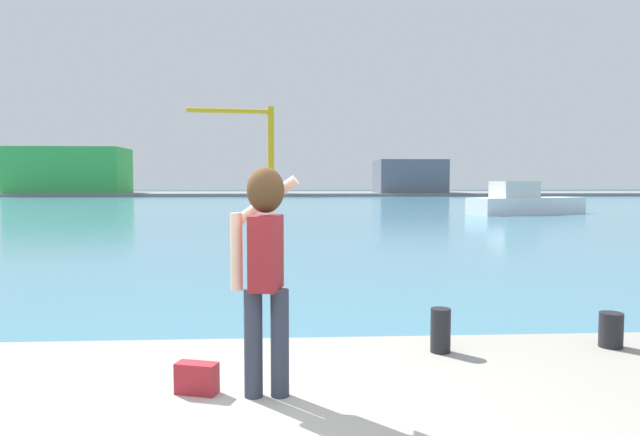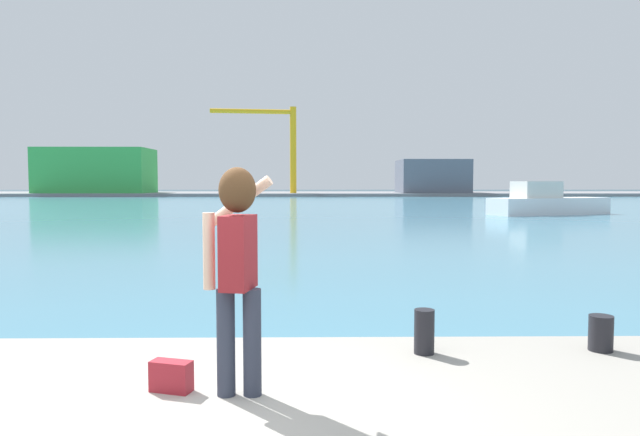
{
  "view_description": "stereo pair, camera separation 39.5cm",
  "coord_description": "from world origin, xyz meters",
  "px_view_note": "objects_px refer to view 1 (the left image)",
  "views": [
    {
      "loc": [
        0.48,
        -3.9,
        2.23
      ],
      "look_at": [
        1.01,
        5.29,
        1.65
      ],
      "focal_mm": 32.13,
      "sensor_mm": 36.0,
      "label": 1
    },
    {
      "loc": [
        0.87,
        -3.92,
        2.23
      ],
      "look_at": [
        1.01,
        5.29,
        1.65
      ],
      "focal_mm": 32.13,
      "sensor_mm": 36.0,
      "label": 2
    }
  ],
  "objects_px": {
    "boat_moored": "(524,202)",
    "warehouse_right": "(409,176)",
    "person_photographer": "(265,257)",
    "warehouse_left": "(70,170)",
    "harbor_bollard_2": "(611,330)",
    "handbag": "(197,378)",
    "port_crane": "(258,138)",
    "harbor_bollard": "(441,330)"
  },
  "relations": [
    {
      "from": "person_photographer",
      "to": "handbag",
      "type": "xyz_separation_m",
      "value": [
        -0.53,
        0.08,
        -0.95
      ]
    },
    {
      "from": "handbag",
      "to": "harbor_bollard",
      "type": "height_order",
      "value": "harbor_bollard"
    },
    {
      "from": "boat_moored",
      "to": "warehouse_left",
      "type": "distance_m",
      "value": 73.73
    },
    {
      "from": "harbor_bollard",
      "to": "boat_moored",
      "type": "height_order",
      "value": "boat_moored"
    },
    {
      "from": "boat_moored",
      "to": "warehouse_left",
      "type": "bearing_deg",
      "value": 114.32
    },
    {
      "from": "handbag",
      "to": "warehouse_right",
      "type": "bearing_deg",
      "value": 76.82
    },
    {
      "from": "harbor_bollard",
      "to": "warehouse_left",
      "type": "height_order",
      "value": "warehouse_left"
    },
    {
      "from": "boat_moored",
      "to": "person_photographer",
      "type": "bearing_deg",
      "value": -134.5
    },
    {
      "from": "person_photographer",
      "to": "port_crane",
      "type": "distance_m",
      "value": 85.58
    },
    {
      "from": "handbag",
      "to": "harbor_bollard_2",
      "type": "relative_size",
      "value": 0.93
    },
    {
      "from": "port_crane",
      "to": "harbor_bollard",
      "type": "bearing_deg",
      "value": -85.96
    },
    {
      "from": "harbor_bollard",
      "to": "boat_moored",
      "type": "xyz_separation_m",
      "value": [
        14.82,
        33.14,
        0.01
      ]
    },
    {
      "from": "warehouse_left",
      "to": "warehouse_right",
      "type": "bearing_deg",
      "value": -0.28
    },
    {
      "from": "handbag",
      "to": "warehouse_right",
      "type": "relative_size",
      "value": 0.03
    },
    {
      "from": "harbor_bollard",
      "to": "port_crane",
      "type": "relative_size",
      "value": 0.03
    },
    {
      "from": "person_photographer",
      "to": "boat_moored",
      "type": "bearing_deg",
      "value": -14.12
    },
    {
      "from": "handbag",
      "to": "warehouse_right",
      "type": "height_order",
      "value": "warehouse_right"
    },
    {
      "from": "handbag",
      "to": "warehouse_left",
      "type": "distance_m",
      "value": 94.04
    },
    {
      "from": "warehouse_left",
      "to": "boat_moored",
      "type": "bearing_deg",
      "value": -46.88
    },
    {
      "from": "handbag",
      "to": "harbor_bollard_2",
      "type": "xyz_separation_m",
      "value": [
        3.89,
        1.02,
        0.05
      ]
    },
    {
      "from": "handbag",
      "to": "boat_moored",
      "type": "distance_m",
      "value": 38.09
    },
    {
      "from": "person_photographer",
      "to": "warehouse_left",
      "type": "relative_size",
      "value": 0.1
    },
    {
      "from": "person_photographer",
      "to": "warehouse_right",
      "type": "xyz_separation_m",
      "value": [
        19.98,
        87.68,
        1.45
      ]
    },
    {
      "from": "person_photographer",
      "to": "warehouse_left",
      "type": "distance_m",
      "value": 94.28
    },
    {
      "from": "handbag",
      "to": "port_crane",
      "type": "xyz_separation_m",
      "value": [
        -3.78,
        85.07,
        8.34
      ]
    },
    {
      "from": "person_photographer",
      "to": "handbag",
      "type": "height_order",
      "value": "person_photographer"
    },
    {
      "from": "handbag",
      "to": "harbor_bollard_2",
      "type": "height_order",
      "value": "harbor_bollard_2"
    },
    {
      "from": "warehouse_right",
      "to": "port_crane",
      "type": "bearing_deg",
      "value": -174.06
    },
    {
      "from": "boat_moored",
      "to": "port_crane",
      "type": "distance_m",
      "value": 55.66
    },
    {
      "from": "handbag",
      "to": "port_crane",
      "type": "bearing_deg",
      "value": 92.54
    },
    {
      "from": "harbor_bollard_2",
      "to": "warehouse_left",
      "type": "height_order",
      "value": "warehouse_left"
    },
    {
      "from": "handbag",
      "to": "harbor_bollard_2",
      "type": "bearing_deg",
      "value": 14.72
    },
    {
      "from": "harbor_bollard_2",
      "to": "boat_moored",
      "type": "xyz_separation_m",
      "value": [
        13.1,
        33.07,
        0.05
      ]
    },
    {
      "from": "warehouse_left",
      "to": "warehouse_right",
      "type": "distance_m",
      "value": 53.89
    },
    {
      "from": "boat_moored",
      "to": "warehouse_right",
      "type": "relative_size",
      "value": 0.82
    },
    {
      "from": "warehouse_left",
      "to": "harbor_bollard_2",
      "type": "bearing_deg",
      "value": -66.78
    },
    {
      "from": "person_photographer",
      "to": "boat_moored",
      "type": "xyz_separation_m",
      "value": [
        16.45,
        34.18,
        -0.84
      ]
    },
    {
      "from": "harbor_bollard",
      "to": "warehouse_left",
      "type": "xyz_separation_m",
      "value": [
        -35.53,
        86.9,
        3.22
      ]
    },
    {
      "from": "handbag",
      "to": "person_photographer",
      "type": "bearing_deg",
      "value": -8.93
    },
    {
      "from": "warehouse_left",
      "to": "port_crane",
      "type": "xyz_separation_m",
      "value": [
        29.58,
        -2.79,
        5.03
      ]
    },
    {
      "from": "handbag",
      "to": "warehouse_left",
      "type": "height_order",
      "value": "warehouse_left"
    },
    {
      "from": "harbor_bollard",
      "to": "person_photographer",
      "type": "bearing_deg",
      "value": -147.55
    }
  ]
}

